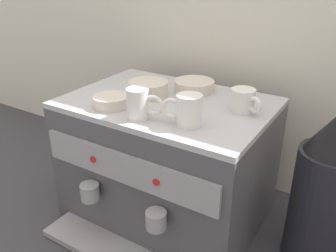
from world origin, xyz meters
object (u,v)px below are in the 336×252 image
at_px(ceramic_bowl_1, 194,86).
at_px(milk_pitcher, 83,157).
at_px(espresso_machine, 167,160).
at_px(ceramic_cup_2, 139,104).
at_px(ceramic_bowl_2, 148,89).
at_px(ceramic_bowl_0, 111,101).
at_px(ceramic_cup_0, 187,110).
at_px(coffee_grinder, 325,194).
at_px(ceramic_cup_1, 244,101).

distance_m(ceramic_bowl_1, milk_pitcher, 0.57).
bearing_deg(espresso_machine, milk_pitcher, 176.69).
bearing_deg(ceramic_cup_2, ceramic_bowl_2, 117.38).
bearing_deg(ceramic_bowl_0, espresso_machine, 46.48).
bearing_deg(ceramic_bowl_2, ceramic_bowl_0, -105.74).
bearing_deg(ceramic_cup_0, coffee_grinder, 24.28).
height_order(ceramic_bowl_1, milk_pitcher, ceramic_bowl_1).
bearing_deg(ceramic_cup_0, ceramic_cup_2, -167.25).
xyz_separation_m(ceramic_cup_1, ceramic_bowl_0, (-0.34, -0.17, -0.02)).
bearing_deg(ceramic_cup_0, ceramic_bowl_2, 148.54).
bearing_deg(ceramic_bowl_0, milk_pitcher, 154.04).
xyz_separation_m(coffee_grinder, milk_pitcher, (-0.89, -0.01, -0.15)).
distance_m(ceramic_cup_0, milk_pitcher, 0.68).
bearing_deg(ceramic_cup_0, milk_pitcher, 165.65).
bearing_deg(ceramic_cup_1, ceramic_cup_0, -118.80).
xyz_separation_m(ceramic_bowl_0, coffee_grinder, (0.59, 0.16, -0.20)).
xyz_separation_m(espresso_machine, ceramic_bowl_2, (-0.08, 0.01, 0.23)).
bearing_deg(espresso_machine, ceramic_cup_1, 11.56).
bearing_deg(ceramic_bowl_0, coffee_grinder, 15.08).
distance_m(ceramic_cup_2, coffee_grinder, 0.55).
height_order(ceramic_cup_1, milk_pitcher, ceramic_cup_1).
bearing_deg(espresso_machine, ceramic_bowl_1, 78.24).
relative_size(coffee_grinder, milk_pitcher, 3.35).
xyz_separation_m(ceramic_cup_2, ceramic_bowl_0, (-0.12, 0.02, -0.03)).
bearing_deg(ceramic_bowl_2, ceramic_cup_0, -31.46).
height_order(ceramic_bowl_0, milk_pitcher, ceramic_bowl_0).
bearing_deg(ceramic_cup_1, ceramic_bowl_2, -173.82).
height_order(ceramic_bowl_0, coffee_grinder, coffee_grinder).
height_order(ceramic_bowl_0, ceramic_bowl_2, ceramic_bowl_2).
xyz_separation_m(ceramic_cup_2, coffee_grinder, (0.47, 0.18, -0.22)).
distance_m(ceramic_bowl_1, coffee_grinder, 0.50).
relative_size(ceramic_bowl_0, ceramic_bowl_1, 0.81).
height_order(ceramic_cup_2, milk_pitcher, ceramic_cup_2).
relative_size(ceramic_cup_2, coffee_grinder, 0.22).
distance_m(ceramic_bowl_0, ceramic_bowl_2, 0.14).
relative_size(ceramic_cup_0, coffee_grinder, 0.23).
height_order(espresso_machine, ceramic_bowl_0, ceramic_bowl_0).
height_order(ceramic_bowl_2, milk_pitcher, ceramic_bowl_2).
bearing_deg(espresso_machine, coffee_grinder, 4.50).
xyz_separation_m(espresso_machine, ceramic_bowl_1, (0.03, 0.12, 0.22)).
height_order(espresso_machine, ceramic_bowl_2, ceramic_bowl_2).
height_order(ceramic_cup_2, coffee_grinder, ceramic_cup_2).
relative_size(ceramic_bowl_1, milk_pitcher, 0.92).
bearing_deg(ceramic_bowl_1, ceramic_bowl_2, -133.08).
height_order(coffee_grinder, milk_pitcher, coffee_grinder).
bearing_deg(ceramic_bowl_0, ceramic_bowl_1, 60.05).
relative_size(ceramic_cup_2, ceramic_bowl_0, 0.98).
height_order(espresso_machine, ceramic_cup_1, ceramic_cup_1).
distance_m(ceramic_cup_0, ceramic_bowl_1, 0.26).
height_order(espresso_machine, ceramic_cup_2, ceramic_cup_2).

